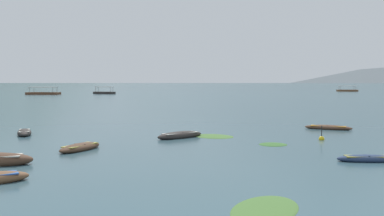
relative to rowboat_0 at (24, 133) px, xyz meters
The scene contains 16 objects.
ground_plane 1476.45m from the rowboat_0, 89.42° to the left, with size 6000.00×6000.00×0.00m, color #385660.
mountain_1 2096.01m from the rowboat_0, 112.15° to the left, with size 699.12×699.12×288.84m, color slate.
mountain_2 1864.58m from the rowboat_0, 91.80° to the left, with size 873.13×873.13×211.61m, color #4C5B56.
mountain_3 1943.42m from the rowboat_0, 73.68° to the left, with size 1870.60×1870.60×542.14m, color slate.
rowboat_0 is the anchor object (origin of this frame).
rowboat_1 24.81m from the rowboat_0, 24.83° to the right, with size 3.16×0.87×0.44m.
rowboat_2 9.72m from the rowboat_0, 48.08° to the right, with size 2.42×3.64×0.52m.
rowboat_3 25.18m from the rowboat_0, 10.92° to the left, with size 4.10×2.58×0.48m.
rowboat_6 12.27m from the rowboat_0, ahead, with size 3.71×3.46×0.61m.
ferry_0 110.57m from the rowboat_0, 100.14° to the left, with size 7.55×4.23×2.54m.
ferry_1 107.88m from the rowboat_0, 110.05° to the left, with size 10.36×4.83×2.54m.
ferry_2 163.03m from the rowboat_0, 63.87° to the left, with size 8.13×2.97×2.54m.
mooring_buoy 22.43m from the rowboat_0, ahead, with size 0.39×0.39×1.15m.
weed_patch_0 14.67m from the rowboat_0, ahead, with size 3.28×2.59×0.14m, color #477033.
weed_patch_2 19.08m from the rowboat_0, 13.78° to the right, with size 1.86×1.84×0.14m, color #38662D.
weed_patch_3 24.95m from the rowboat_0, 49.95° to the right, with size 3.56×2.07×0.14m, color #477033.
Camera 1 is at (-0.93, -9.43, 4.17)m, focal length 40.62 mm.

